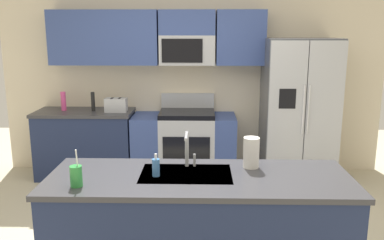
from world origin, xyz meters
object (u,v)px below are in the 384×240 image
(refrigerator, at_px, (298,111))
(soap_dispenser, at_px, (156,167))
(bottle_pink, at_px, (63,101))
(paper_towel_roll, at_px, (251,153))
(range_oven, at_px, (184,145))
(pepper_mill, at_px, (93,102))
(sink_faucet, at_px, (187,147))
(toaster, at_px, (116,105))
(drink_cup_green, at_px, (76,176))

(refrigerator, height_order, soap_dispenser, refrigerator)
(bottle_pink, distance_m, paper_towel_roll, 3.16)
(bottle_pink, bearing_deg, range_oven, -0.91)
(range_oven, height_order, pepper_mill, pepper_mill)
(soap_dispenser, bearing_deg, paper_towel_roll, 16.36)
(sink_faucet, distance_m, soap_dispenser, 0.32)
(refrigerator, xyz_separation_m, toaster, (-2.37, 0.02, 0.07))
(pepper_mill, xyz_separation_m, drink_cup_green, (0.57, -2.65, -0.05))
(refrigerator, bearing_deg, toaster, 179.53)
(bottle_pink, height_order, drink_cup_green, drink_cup_green)
(paper_towel_roll, bearing_deg, pepper_mill, 129.32)
(pepper_mill, relative_size, soap_dispenser, 1.48)
(refrigerator, bearing_deg, bottle_pink, 178.19)
(bottle_pink, bearing_deg, soap_dispenser, -58.62)
(bottle_pink, bearing_deg, drink_cup_green, -69.94)
(range_oven, height_order, refrigerator, refrigerator)
(pepper_mill, bearing_deg, bottle_pink, 176.00)
(range_oven, distance_m, sink_faucet, 2.32)
(refrigerator, distance_m, bottle_pink, 3.09)
(range_oven, bearing_deg, toaster, -176.62)
(range_oven, distance_m, bottle_pink, 1.71)
(pepper_mill, xyz_separation_m, paper_towel_roll, (1.82, -2.22, -0.01))
(toaster, height_order, soap_dispenser, toaster)
(paper_towel_roll, bearing_deg, toaster, 124.74)
(pepper_mill, bearing_deg, toaster, -9.06)
(drink_cup_green, xyz_separation_m, soap_dispenser, (0.52, 0.21, -0.01))
(bottle_pink, distance_m, soap_dispenser, 2.88)
(toaster, distance_m, sink_faucet, 2.41)
(paper_towel_roll, bearing_deg, drink_cup_green, -161.14)
(range_oven, xyz_separation_m, refrigerator, (1.48, -0.07, 0.48))
(refrigerator, bearing_deg, range_oven, 177.21)
(pepper_mill, height_order, drink_cup_green, drink_cup_green)
(toaster, height_order, pepper_mill, pepper_mill)
(paper_towel_roll, bearing_deg, range_oven, 105.49)
(range_oven, bearing_deg, sink_faucet, -86.93)
(bottle_pink, bearing_deg, pepper_mill, -4.00)
(toaster, relative_size, paper_towel_roll, 1.17)
(range_oven, xyz_separation_m, bottle_pink, (-1.61, 0.03, 0.58))
(drink_cup_green, height_order, soap_dispenser, drink_cup_green)
(pepper_mill, bearing_deg, sink_faucet, -59.35)
(bottle_pink, height_order, sink_faucet, sink_faucet)
(toaster, height_order, sink_faucet, sink_faucet)
(range_oven, xyz_separation_m, soap_dispenser, (-0.11, -2.43, 0.53))
(pepper_mill, distance_m, soap_dispenser, 2.67)
(pepper_mill, height_order, bottle_pink, pepper_mill)
(sink_faucet, height_order, soap_dispenser, sink_faucet)
(refrigerator, relative_size, drink_cup_green, 6.96)
(toaster, bearing_deg, drink_cup_green, -84.28)
(paper_towel_roll, bearing_deg, bottle_pink, 134.66)
(sink_faucet, bearing_deg, pepper_mill, 120.65)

